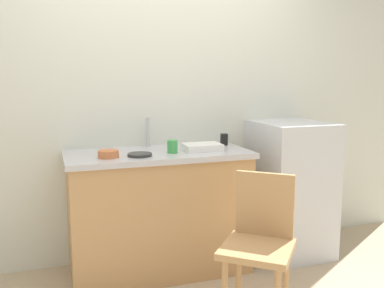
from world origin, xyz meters
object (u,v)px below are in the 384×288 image
Objects in this scene: refrigerator at (290,188)px; cup_green at (172,146)px; chair at (260,241)px; terracotta_bowl at (108,154)px; cup_black at (224,139)px; dish_tray at (202,147)px; hotplate at (140,155)px.

cup_green is (-1.04, -0.08, 0.42)m from refrigerator.
chair is 6.25× the size of terracotta_bowl.
chair is 9.41× the size of cup_green.
chair is (-0.72, -0.83, -0.05)m from refrigerator.
refrigerator is at bearing 89.36° from chair.
cup_black is at bearing 120.13° from chair.
cup_black is at bearing 14.02° from terracotta_bowl.
refrigerator reaches higher than dish_tray.
dish_tray is 0.71m from terracotta_bowl.
refrigerator reaches higher than hotplate.
terracotta_bowl is (-0.79, 0.72, 0.45)m from chair.
cup_black reaches higher than terracotta_bowl.
terracotta_bowl is 0.99m from cup_black.
refrigerator is 0.89m from dish_tray.
dish_tray is at bearing 136.32° from chair.
hotplate is (-0.49, -0.08, -0.02)m from dish_tray.
dish_tray is 3.04× the size of cup_black.
dish_tray is 1.65× the size of hotplate.
hotplate is at bearing -160.92° from cup_black.
terracotta_bowl is at bearing -165.98° from cup_black.
cup_green reaches higher than dish_tray.
terracotta_bowl is at bearing 175.02° from hotplate.
dish_tray is 0.24m from cup_green.
cup_green is (-0.24, -0.03, 0.02)m from dish_tray.
cup_green reaches higher than chair.
chair is at bearing -100.23° from cup_black.
refrigerator is at bearing 5.64° from hotplate.
cup_black reaches higher than dish_tray.
hotplate is 0.26m from cup_green.
chair is 1.16m from terracotta_bowl.
refrigerator is 1.35m from hotplate.
refrigerator is 1.10m from chair.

